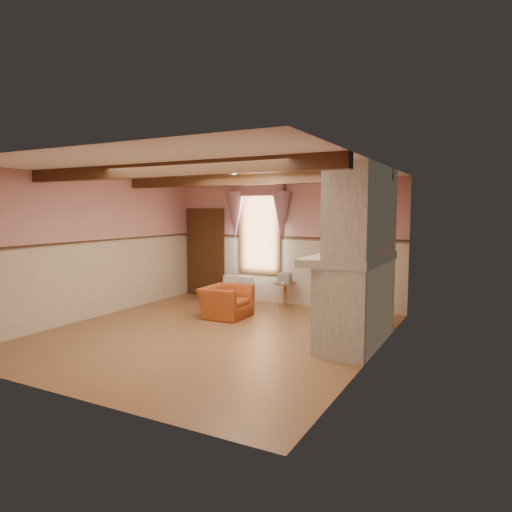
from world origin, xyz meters
The scene contains 26 objects.
floor centered at (0.00, 0.00, 0.00)m, with size 5.50×6.00×0.01m, color brown.
ceiling centered at (0.00, 0.00, 2.80)m, with size 5.50×6.00×0.01m, color silver.
wall_back centered at (0.00, 3.00, 1.40)m, with size 5.50×0.02×2.80m, color tan.
wall_front centered at (0.00, -3.00, 1.40)m, with size 5.50×0.02×2.80m, color tan.
wall_left centered at (-2.75, 0.00, 1.40)m, with size 0.02×6.00×2.80m, color tan.
wall_right centered at (2.75, 0.00, 1.40)m, with size 0.02×6.00×2.80m, color tan.
wainscot centered at (0.00, 0.00, 0.75)m, with size 5.50×6.00×1.50m, color beige, non-canonical shape.
chair_rail centered at (0.00, 0.00, 1.50)m, with size 5.50×6.00×0.08m, color black, non-canonical shape.
firebox centered at (2.00, 0.60, 0.45)m, with size 0.20×0.95×0.90m, color black.
armchair centered at (-0.43, 1.19, 0.31)m, with size 0.95×0.83×0.62m, color #994219.
side_table centered at (0.21, 2.62, 0.28)m, with size 0.50×0.50×0.55m, color brown.
book_stack centered at (0.22, 2.59, 0.65)m, with size 0.26×0.32×0.20m, color #B7AD8C.
radiator centered at (-1.02, 2.70, 0.30)m, with size 0.70×0.18×0.60m, color white.
bowl centered at (2.24, 0.69, 1.46)m, with size 0.33×0.33×0.08m, color brown.
mantel_clock centered at (2.24, 1.11, 1.52)m, with size 0.14×0.24×0.20m, color black.
oil_lamp centered at (2.24, 1.24, 1.56)m, with size 0.11×0.11×0.28m, color gold.
candle_red centered at (2.24, 0.04, 1.50)m, with size 0.06×0.06×0.16m, color #A41418.
jar_yellow centered at (2.24, 0.43, 1.48)m, with size 0.06×0.06×0.12m, color gold.
fireplace centered at (2.42, 0.60, 1.40)m, with size 0.85×2.00×2.80m, color gray.
mantel centered at (2.24, 0.60, 1.36)m, with size 1.05×2.05×0.12m, color gray.
overmantel_mirror centered at (2.06, 0.60, 1.97)m, with size 0.06×1.44×1.04m, color silver.
door centered at (-2.10, 2.94, 1.05)m, with size 1.10×0.10×2.10m, color black.
window centered at (-0.60, 2.97, 1.65)m, with size 1.06×0.08×2.02m, color white.
window_drapes centered at (-0.60, 2.88, 2.25)m, with size 1.30×0.14×1.40m, color gray.
ceiling_beam_front centered at (0.00, -1.20, 2.70)m, with size 5.50×0.18×0.20m, color black.
ceiling_beam_back centered at (0.00, 1.20, 2.70)m, with size 5.50×0.18×0.20m, color black.
Camera 1 is at (4.27, -6.44, 2.12)m, focal length 32.00 mm.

